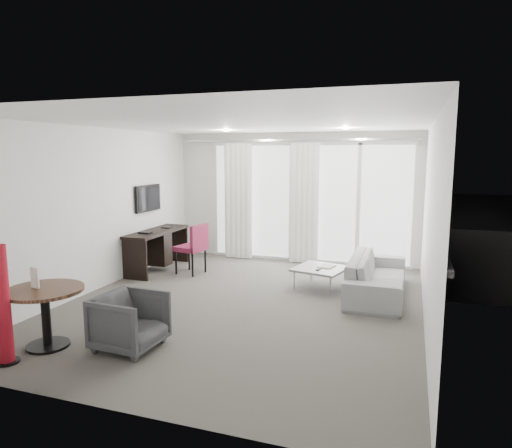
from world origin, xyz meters
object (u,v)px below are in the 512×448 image
(red_lamp, at_px, (2,305))
(desk, at_px, (158,250))
(sofa, at_px, (377,276))
(round_table, at_px, (46,318))
(tub_armchair, at_px, (130,321))
(rattan_chair_a, at_px, (365,230))
(desk_chair, at_px, (191,249))
(rattan_chair_b, at_px, (390,232))
(coffee_table, at_px, (320,278))

(red_lamp, bearing_deg, desk, 97.88)
(desk, bearing_deg, sofa, -3.60)
(round_table, xyz_separation_m, tub_armchair, (0.92, 0.27, -0.03))
(tub_armchair, bearing_deg, sofa, -36.63)
(red_lamp, relative_size, sofa, 0.61)
(red_lamp, distance_m, rattan_chair_a, 7.76)
(desk, distance_m, desk_chair, 0.72)
(red_lamp, relative_size, rattan_chair_b, 1.61)
(desk_chair, xyz_separation_m, rattan_chair_a, (2.83, 3.24, -0.01))
(round_table, bearing_deg, rattan_chair_a, 66.66)
(rattan_chair_a, height_order, rattan_chair_b, rattan_chair_a)
(desk, xyz_separation_m, tub_armchair, (1.57, -3.22, -0.06))
(tub_armchair, distance_m, rattan_chair_a, 6.72)
(round_table, height_order, sofa, round_table)
(desk, xyz_separation_m, rattan_chair_b, (4.07, 3.53, 0.02))
(desk, distance_m, rattan_chair_b, 5.39)
(rattan_chair_a, bearing_deg, tub_armchair, -95.52)
(sofa, relative_size, rattan_chair_b, 2.64)
(red_lamp, bearing_deg, rattan_chair_a, 67.33)
(desk_chair, distance_m, tub_armchair, 3.30)
(tub_armchair, bearing_deg, desk_chair, 18.39)
(desk, height_order, desk_chair, desk_chair)
(rattan_chair_a, bearing_deg, red_lamp, -101.18)
(desk_chair, bearing_deg, red_lamp, -80.88)
(desk, distance_m, sofa, 4.06)
(coffee_table, distance_m, sofa, 0.92)
(desk_chair, distance_m, sofa, 3.35)
(desk, xyz_separation_m, coffee_table, (3.14, -0.19, -0.21))
(red_lamp, xyz_separation_m, coffee_table, (2.60, 3.76, -0.46))
(desk, bearing_deg, rattan_chair_a, 42.20)
(desk_chair, height_order, rattan_chair_b, desk_chair)
(coffee_table, bearing_deg, desk_chair, 176.31)
(desk_chair, relative_size, coffee_table, 1.22)
(coffee_table, height_order, rattan_chair_b, rattan_chair_b)
(round_table, height_order, rattan_chair_a, rattan_chair_a)
(coffee_table, relative_size, sofa, 0.37)
(rattan_chair_b, bearing_deg, round_table, -102.27)
(red_lamp, bearing_deg, tub_armchair, 35.55)
(coffee_table, distance_m, rattan_chair_a, 3.43)
(tub_armchair, bearing_deg, rattan_chair_b, -17.07)
(round_table, xyz_separation_m, red_lamp, (-0.10, -0.47, 0.29))
(desk_chair, xyz_separation_m, sofa, (3.34, -0.22, -0.16))
(round_table, distance_m, coffee_table, 4.14)
(tub_armchair, bearing_deg, desk, 29.30)
(round_table, xyz_separation_m, rattan_chair_a, (2.89, 6.69, 0.11))
(sofa, relative_size, rattan_chair_a, 2.30)
(round_table, bearing_deg, coffee_table, 52.87)
(tub_armchair, relative_size, rattan_chair_a, 0.77)
(desk, bearing_deg, tub_armchair, -63.97)
(desk_chair, bearing_deg, rattan_chair_a, 60.39)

